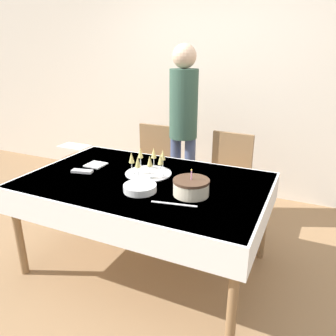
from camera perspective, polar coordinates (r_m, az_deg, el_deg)
ground_plane at (r=2.85m, az=-3.71°, el=-16.36°), size 12.00×12.00×0.00m
wall_back at (r=4.00m, az=8.82°, el=14.93°), size 8.00×0.05×2.70m
dining_table at (r=2.52m, az=-4.04°, el=-4.15°), size 1.82×1.16×0.76m
dining_chair_far_left at (r=3.49m, az=-2.68°, el=0.23°), size 0.42×0.42×0.94m
dining_chair_far_right at (r=3.21m, az=10.25°, el=-1.83°), size 0.44×0.44×0.94m
birthday_cake at (r=2.20m, az=4.05°, el=-3.35°), size 0.25×0.25×0.18m
champagne_tray at (r=2.57m, az=-3.46°, el=0.69°), size 0.37×0.37×0.18m
plate_stack_main at (r=2.27m, az=-4.90°, el=-3.48°), size 0.23×0.23×0.05m
cake_knife at (r=2.09m, az=1.04°, el=-6.28°), size 0.30×0.07×0.00m
fork_pile at (r=2.70m, az=-14.73°, el=-0.55°), size 0.18×0.10×0.02m
napkin_pile at (r=2.84m, az=-12.48°, el=0.55°), size 0.15×0.15×0.01m
person_standing at (r=3.29m, az=2.70°, el=8.97°), size 0.28×0.28×1.74m
high_chair at (r=3.79m, az=-14.90°, el=0.74°), size 0.33×0.35×0.71m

